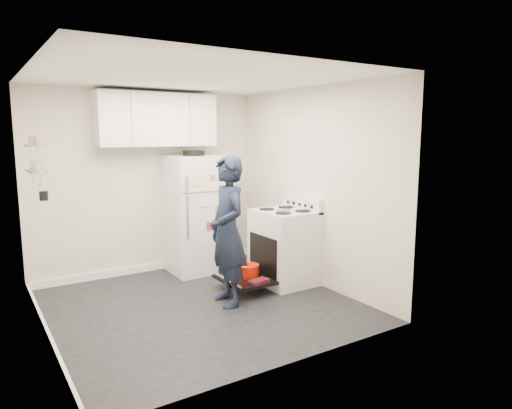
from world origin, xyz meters
TOP-DOWN VIEW (x-y plane):
  - room at (-0.03, 0.03)m, footprint 3.21×3.21m
  - electric_range at (1.26, 0.15)m, footprint 0.66×0.76m
  - open_oven_door at (0.70, 0.16)m, footprint 0.55×0.70m
  - refrigerator at (0.54, 1.25)m, footprint 0.72×0.74m
  - upper_cabinets at (0.10, 1.43)m, footprint 1.60×0.33m
  - wall_shelf_rack at (-1.52, 0.49)m, footprint 0.14×0.60m
  - person at (0.30, -0.11)m, footprint 0.47×0.65m

SIDE VIEW (x-z plane):
  - open_oven_door at x=0.70m, z-range 0.08..0.30m
  - electric_range at x=1.26m, z-range -0.08..1.02m
  - refrigerator at x=0.54m, z-range -0.03..1.66m
  - person at x=0.30m, z-range 0.00..1.68m
  - room at x=-0.03m, z-range -0.05..2.46m
  - wall_shelf_rack at x=-1.52m, z-range 1.37..1.98m
  - upper_cabinets at x=0.10m, z-range 1.75..2.45m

